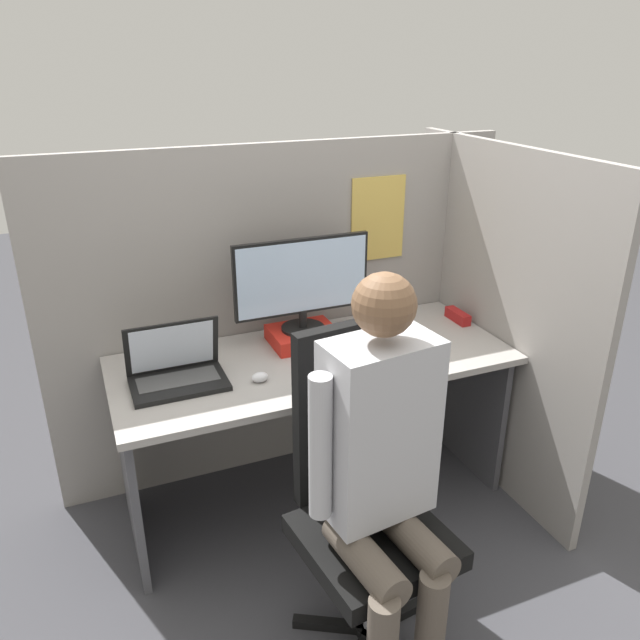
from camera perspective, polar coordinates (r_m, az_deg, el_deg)
The scene contains 13 objects.
ground_plane at distance 2.81m, azimuth 2.33°, elevation -19.87°, with size 12.00×12.00×0.00m, color #3D3D42.
cubicle_panel_back at distance 2.96m, azimuth -3.24°, elevation 0.69°, with size 2.19×0.05×1.58m.
cubicle_panel_right at distance 2.99m, azimuth 15.63°, elevation 0.02°, with size 0.04×1.34×1.58m.
desk at distance 2.74m, azimuth -0.55°, elevation -6.52°, with size 1.69×0.70×0.73m.
paper_box at distance 2.78m, azimuth -1.56°, elevation -1.46°, with size 0.29×0.23×0.07m.
monitor at distance 2.68m, azimuth -1.64°, elevation 3.60°, with size 0.61×0.19×0.41m.
laptop at distance 2.50m, azimuth -12.95°, elevation -4.64°, with size 0.37×0.24×0.25m.
mouse at distance 2.47m, azimuth -5.51°, elevation -5.23°, with size 0.07×0.05×0.04m.
stapler at distance 3.08m, azimuth 12.48°, elevation 0.35°, with size 0.05×0.16×0.05m.
carrot_toy at distance 2.46m, azimuth -0.41°, elevation -5.25°, with size 0.04×0.15×0.04m.
office_chair at distance 2.21m, azimuth 3.98°, elevation -15.14°, with size 0.54×0.57×1.11m.
person at distance 1.95m, azimuth 5.87°, elevation -12.75°, with size 0.48×0.47×1.37m.
coffee_mug at distance 2.96m, azimuth 5.37°, elevation 0.28°, with size 0.08×0.08×0.09m.
Camera 1 is at (-0.88, -1.86, 1.92)m, focal length 35.00 mm.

